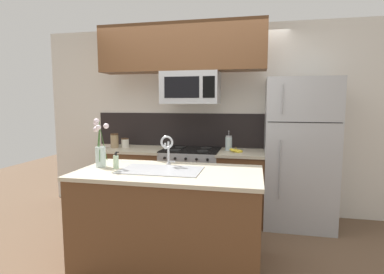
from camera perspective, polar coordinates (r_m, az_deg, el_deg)
ground_plane at (r=3.46m, az=-3.51°, el=-19.94°), size 10.00×10.00×0.00m
rear_partition at (r=4.30m, az=4.83°, el=3.30°), size 5.20×0.10×2.60m
splash_band at (r=4.30m, az=0.75°, el=1.33°), size 2.99×0.01×0.48m
back_counter_left at (r=4.35m, az=-10.52°, el=-8.02°), size 0.85×0.65×0.91m
back_counter_right at (r=4.03m, az=9.30°, el=-9.15°), size 0.61×0.65×0.91m
stove_range at (r=4.11m, az=-0.16°, el=-8.67°), size 0.76×0.64×0.93m
microwave at (r=3.95m, az=-0.23°, el=9.32°), size 0.74×0.40×0.41m
upper_cabinet_band at (r=4.01m, az=-2.12°, el=16.56°), size 2.16×0.34×0.60m
refrigerator at (r=3.99m, az=19.64°, el=-2.84°), size 0.83×0.74×1.84m
storage_jar_tall at (r=4.36m, az=-14.54°, el=-0.67°), size 0.11×0.11×0.20m
storage_jar_medium at (r=4.34m, az=-12.62°, el=-1.10°), size 0.11×0.11×0.13m
banana_bunch at (r=3.87m, az=8.36°, el=-2.57°), size 0.19×0.13×0.08m
french_press at (r=3.99m, az=7.00°, el=-1.16°), size 0.09×0.09×0.27m
island_counter at (r=2.95m, az=-4.34°, el=-15.06°), size 1.71×0.88×0.91m
kitchen_sink at (r=2.85m, az=-5.96°, el=-7.68°), size 0.76×0.44×0.16m
sink_faucet at (r=3.01m, az=-4.73°, el=-1.76°), size 0.14×0.14×0.31m
dish_soap_bottle at (r=2.97m, az=-14.28°, el=-4.56°), size 0.06×0.05×0.16m
flower_vase at (r=3.08m, az=-17.07°, el=-2.59°), size 0.16×0.15×0.48m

